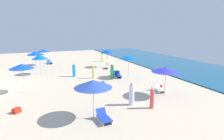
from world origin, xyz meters
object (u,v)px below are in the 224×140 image
umbrella_5 (129,57)px  cooler_box_0 (103,84)px  beachgoer_1 (112,72)px  beach_ball_1 (161,86)px  umbrella_0 (107,51)px  beachgoer_5 (93,72)px  lounge_chair_1_0 (159,89)px  lounge_chair_2_0 (104,117)px  umbrella_6 (40,57)px  beachgoer_4 (102,57)px  beachgoer_2 (152,98)px  lounge_chair_5_0 (116,75)px  beachgoer_0 (74,71)px  umbrella_3 (22,66)px  lounge_chair_5_1 (118,75)px  beachgoer_3 (132,95)px  umbrella_2 (93,84)px  cooler_box_2 (17,110)px  lounge_chair_7_0 (50,62)px  umbrella_1 (166,70)px  umbrella_4 (35,53)px  umbrella_7 (44,51)px  lounge_chair_0_0 (107,67)px

umbrella_5 → cooler_box_0: umbrella_5 is taller
beachgoer_1 → beach_ball_1: beachgoer_1 is taller
umbrella_0 → beachgoer_5: bearing=-34.1°
lounge_chair_1_0 → lounge_chair_2_0: (3.57, -6.66, -0.01)m
umbrella_6 → beachgoer_4: size_ratio=1.55×
umbrella_6 → beachgoer_2: size_ratio=1.58×
beach_ball_1 → umbrella_0: bearing=-173.6°
lounge_chair_5_0 → umbrella_5: bearing=-35.6°
lounge_chair_2_0 → beachgoer_0: bearing=83.7°
umbrella_3 → beachgoer_5: bearing=109.9°
lounge_chair_5_1 → beach_ball_1: size_ratio=4.86×
umbrella_0 → lounge_chair_5_0: (5.92, -1.02, -2.15)m
umbrella_6 → beachgoer_3: size_ratio=1.44×
umbrella_2 → beachgoer_4: bearing=159.4°
lounge_chair_5_1 → beachgoer_0: size_ratio=0.86×
beachgoer_0 → beachgoer_2: bearing=11.9°
beachgoer_1 → beach_ball_1: (5.25, 3.09, -0.63)m
lounge_chair_5_0 → cooler_box_2: bearing=-139.4°
umbrella_0 → lounge_chair_7_0: (-6.20, -7.88, -2.14)m
umbrella_0 → beachgoer_5: size_ratio=1.69×
cooler_box_0 → cooler_box_2: cooler_box_0 is taller
cooler_box_2 → beachgoer_5: bearing=-177.1°
cooler_box_2 → beachgoer_3: bearing=127.8°
lounge_chair_2_0 → beachgoer_0: beachgoer_0 is taller
umbrella_1 → umbrella_2: (1.76, -6.84, -0.01)m
umbrella_4 → umbrella_3: bearing=-6.3°
umbrella_5 → beachgoer_3: 8.45m
cooler_box_0 → beach_ball_1: bearing=-113.8°
lounge_chair_2_0 → beachgoer_5: size_ratio=0.84×
lounge_chair_5_0 → cooler_box_2: lounge_chair_5_0 is taller
lounge_chair_5_1 → beachgoer_2: 9.20m
lounge_chair_1_0 → umbrella_6: size_ratio=0.53×
beachgoer_1 → beach_ball_1: 6.12m
lounge_chair_5_0 → beachgoer_2: bearing=-90.8°
lounge_chair_1_0 → umbrella_2: (2.88, -7.10, 2.02)m
lounge_chair_2_0 → beachgoer_4: (-21.43, 7.37, 0.49)m
beachgoer_5 → umbrella_7: bearing=-128.1°
lounge_chair_5_0 → cooler_box_0: lounge_chair_5_0 is taller
lounge_chair_2_0 → beach_ball_1: (-4.53, 7.59, -0.12)m
umbrella_2 → lounge_chair_2_0: size_ratio=1.93×
lounge_chair_5_0 → lounge_chair_7_0: (-12.12, -6.85, 0.01)m
umbrella_7 → beachgoer_3: (19.75, 5.24, -1.49)m
lounge_chair_5_1 → beachgoer_4: beachgoer_4 is taller
beachgoer_5 → cooler_box_2: (7.14, -7.59, -0.59)m
beachgoer_2 → lounge_chair_1_0: bearing=160.3°
lounge_chair_0_0 → umbrella_1: size_ratio=0.57×
umbrella_1 → cooler_box_0: size_ratio=5.01×
cooler_box_0 → umbrella_6: bearing=41.6°
umbrella_0 → cooler_box_2: (12.77, -11.40, -2.22)m
umbrella_2 → cooler_box_0: umbrella_2 is taller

